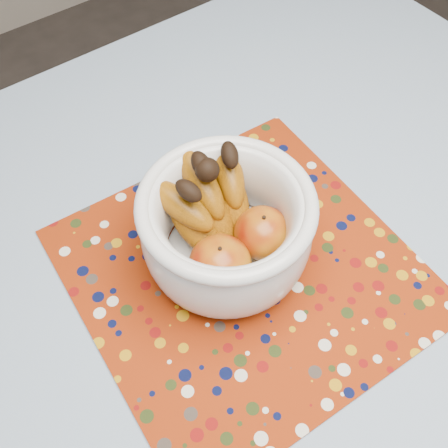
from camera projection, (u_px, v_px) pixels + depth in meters
The scene contains 4 objects.
table at pixel (302, 340), 0.76m from camera, with size 1.20×1.20×0.75m.
tablecloth at pixel (309, 316), 0.69m from camera, with size 1.32×1.32×0.01m, color #6385A6.
placemat at pixel (244, 270), 0.72m from camera, with size 0.44×0.44×0.00m, color maroon.
fruit_bowl at pixel (223, 222), 0.68m from camera, with size 0.22×0.23×0.16m.
Camera 1 is at (-0.27, -0.17, 1.39)m, focal length 42.00 mm.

